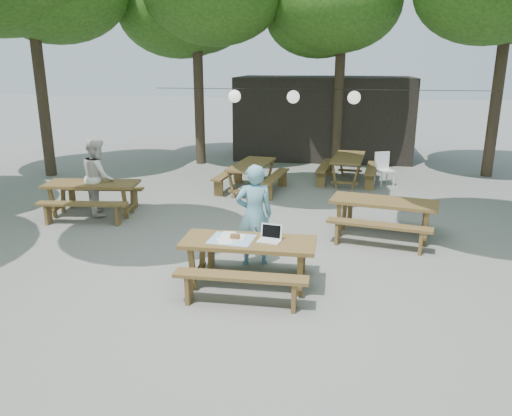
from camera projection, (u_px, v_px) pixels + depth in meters
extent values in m
plane|color=slate|center=(270.00, 269.00, 8.29)|extent=(80.00, 80.00, 0.00)
cube|color=black|center=(323.00, 117.00, 17.76)|extent=(6.00, 3.00, 2.80)
cube|color=brown|center=(249.00, 242.00, 7.45)|extent=(2.00, 0.80, 0.06)
cube|color=brown|center=(241.00, 277.00, 6.91)|extent=(1.90, 0.28, 0.05)
cube|color=brown|center=(256.00, 244.00, 8.14)|extent=(1.90, 0.28, 0.05)
cube|color=brown|center=(249.00, 265.00, 7.56)|extent=(1.70, 0.70, 0.69)
cube|color=brown|center=(92.00, 184.00, 10.98)|extent=(2.08, 1.03, 0.06)
cube|color=brown|center=(82.00, 204.00, 10.44)|extent=(1.92, 0.50, 0.05)
cube|color=brown|center=(103.00, 189.00, 11.68)|extent=(1.92, 0.50, 0.05)
cube|color=brown|center=(93.00, 200.00, 11.09)|extent=(1.77, 0.89, 0.69)
cube|color=brown|center=(384.00, 202.00, 9.59)|extent=(2.12, 1.18, 0.06)
cube|color=brown|center=(379.00, 225.00, 9.08)|extent=(1.92, 0.65, 0.05)
cube|color=brown|center=(387.00, 206.00, 10.25)|extent=(1.92, 0.65, 0.05)
cube|color=brown|center=(383.00, 220.00, 9.69)|extent=(1.80, 1.02, 0.69)
cube|color=brown|center=(252.00, 164.00, 13.05)|extent=(1.07, 2.09, 0.06)
cube|color=brown|center=(275.00, 176.00, 12.94)|extent=(0.54, 1.92, 0.05)
cube|color=brown|center=(228.00, 173.00, 13.31)|extent=(0.54, 1.92, 0.05)
cube|color=brown|center=(252.00, 178.00, 13.15)|extent=(0.93, 1.78, 0.69)
cube|color=brown|center=(348.00, 157.00, 14.00)|extent=(1.02, 2.08, 0.06)
cube|color=brown|center=(371.00, 168.00, 13.91)|extent=(0.49, 1.92, 0.05)
cube|color=brown|center=(325.00, 166.00, 14.24)|extent=(0.49, 1.92, 0.05)
cube|color=brown|center=(348.00, 171.00, 14.10)|extent=(0.88, 1.77, 0.69)
imported|color=#6AA8C1|center=(254.00, 215.00, 8.29)|extent=(0.72, 0.57, 1.72)
imported|color=silver|center=(98.00, 177.00, 11.07)|extent=(0.98, 1.04, 1.71)
cube|color=white|center=(385.00, 171.00, 13.82)|extent=(0.58, 0.58, 0.04)
cube|color=white|center=(382.00, 160.00, 13.93)|extent=(0.42, 0.22, 0.48)
cube|color=white|center=(384.00, 178.00, 13.88)|extent=(0.56, 0.56, 0.38)
cube|color=white|center=(269.00, 241.00, 7.39)|extent=(0.36, 0.28, 0.02)
cube|color=white|center=(271.00, 231.00, 7.46)|extent=(0.34, 0.11, 0.23)
cube|color=black|center=(271.00, 231.00, 7.46)|extent=(0.28, 0.09, 0.19)
cube|color=#3890C0|center=(232.00, 239.00, 7.48)|extent=(0.69, 0.60, 0.01)
cube|color=white|center=(225.00, 241.00, 7.40)|extent=(0.31, 0.36, 0.00)
cube|color=white|center=(237.00, 237.00, 7.53)|extent=(0.23, 0.31, 0.00)
cube|color=white|center=(228.00, 235.00, 7.65)|extent=(0.21, 0.30, 0.00)
cube|color=brown|center=(235.00, 236.00, 7.48)|extent=(0.14, 0.10, 0.06)
cylinder|color=black|center=(320.00, 89.00, 13.16)|extent=(9.00, 0.02, 0.02)
sphere|color=white|center=(235.00, 96.00, 13.57)|extent=(0.34, 0.34, 0.34)
sphere|color=white|center=(293.00, 97.00, 13.33)|extent=(0.34, 0.34, 0.34)
sphere|color=white|center=(354.00, 98.00, 13.08)|extent=(0.34, 0.34, 0.34)
cylinder|color=#2D2319|center=(41.00, 89.00, 14.40)|extent=(0.32, 0.32, 5.11)
cylinder|color=#2D2319|center=(199.00, 91.00, 16.20)|extent=(0.32, 0.32, 4.77)
ellipsoid|color=#224B14|center=(196.00, 2.00, 15.44)|extent=(4.08, 4.08, 3.06)
cylinder|color=#2D2319|center=(338.00, 99.00, 16.05)|extent=(0.32, 0.32, 4.30)
ellipsoid|color=#224B14|center=(342.00, 18.00, 15.36)|extent=(4.26, 4.26, 3.20)
cylinder|color=#2D2319|center=(497.00, 90.00, 14.31)|extent=(0.32, 0.32, 5.04)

